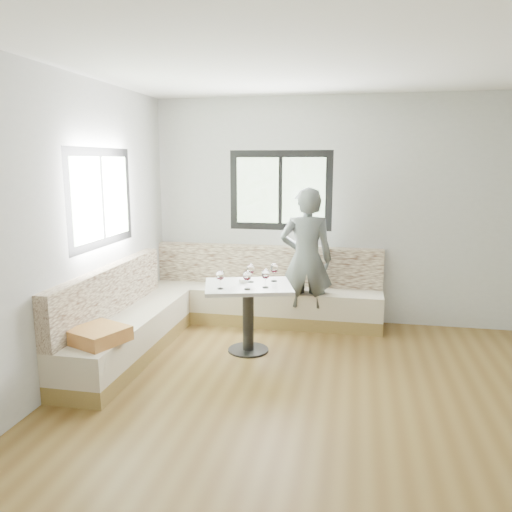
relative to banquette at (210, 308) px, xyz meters
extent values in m
cube|color=brown|center=(1.59, -1.62, -0.33)|extent=(5.00, 5.00, 0.01)
cube|color=white|center=(1.59, -1.62, 2.47)|extent=(5.00, 5.00, 0.01)
cube|color=#B7B7B2|center=(1.59, 0.88, 1.07)|extent=(5.00, 0.01, 2.80)
cube|color=#B7B7B2|center=(1.59, -4.12, 1.07)|extent=(5.00, 0.01, 2.80)
cube|color=#B7B7B2|center=(-0.91, -1.62, 1.07)|extent=(0.01, 5.00, 2.80)
cube|color=black|center=(0.69, 0.87, 1.32)|extent=(1.30, 0.02, 1.00)
cube|color=black|center=(-0.90, -0.72, 1.32)|extent=(0.02, 1.30, 1.00)
cube|color=olive|center=(0.54, 0.61, -0.25)|extent=(2.90, 0.55, 0.16)
cube|color=beige|center=(0.54, 0.61, -0.03)|extent=(2.90, 0.55, 0.29)
cube|color=#F3E7C3|center=(0.54, 0.81, 0.37)|extent=(2.90, 0.14, 0.50)
cube|color=olive|center=(-0.63, -0.79, -0.25)|extent=(0.55, 2.25, 0.16)
cube|color=beige|center=(-0.63, -0.79, -0.03)|extent=(0.55, 2.25, 0.29)
cube|color=#F3E7C3|center=(-0.84, -0.79, 0.37)|extent=(0.14, 2.25, 0.50)
cube|color=#DF864A|center=(-0.55, -1.55, 0.18)|extent=(0.56, 0.56, 0.13)
cylinder|color=black|center=(0.54, -0.38, -0.32)|extent=(0.44, 0.44, 0.02)
cylinder|color=black|center=(0.54, -0.38, 0.02)|extent=(0.12, 0.12, 0.70)
cube|color=silver|center=(0.54, -0.38, 0.38)|extent=(1.05, 0.92, 0.04)
imported|color=#4E5452|center=(1.07, 0.45, 0.53)|extent=(0.67, 0.48, 1.72)
cylinder|color=white|center=(0.47, -0.30, 0.42)|extent=(0.09, 0.09, 0.04)
sphere|color=black|center=(0.49, -0.29, 0.43)|extent=(0.02, 0.02, 0.02)
sphere|color=black|center=(0.46, -0.29, 0.43)|extent=(0.02, 0.02, 0.02)
sphere|color=black|center=(0.47, -0.31, 0.43)|extent=(0.02, 0.02, 0.02)
cylinder|color=white|center=(0.31, -0.62, 0.41)|extent=(0.06, 0.06, 0.01)
cylinder|color=white|center=(0.31, -0.62, 0.45)|extent=(0.01, 0.01, 0.08)
ellipsoid|color=white|center=(0.31, -0.62, 0.55)|extent=(0.09, 0.09, 0.11)
cylinder|color=#3E060F|center=(0.31, -0.62, 0.52)|extent=(0.06, 0.06, 0.02)
cylinder|color=white|center=(0.58, -0.58, 0.41)|extent=(0.06, 0.06, 0.01)
cylinder|color=white|center=(0.58, -0.58, 0.45)|extent=(0.01, 0.01, 0.08)
ellipsoid|color=white|center=(0.58, -0.58, 0.55)|extent=(0.09, 0.09, 0.11)
cylinder|color=#3E060F|center=(0.58, -0.58, 0.52)|extent=(0.06, 0.06, 0.02)
cylinder|color=white|center=(0.75, -0.47, 0.41)|extent=(0.06, 0.06, 0.01)
cylinder|color=white|center=(0.75, -0.47, 0.45)|extent=(0.01, 0.01, 0.08)
ellipsoid|color=white|center=(0.75, -0.47, 0.55)|extent=(0.09, 0.09, 0.11)
cylinder|color=#3E060F|center=(0.75, -0.47, 0.52)|extent=(0.06, 0.06, 0.02)
cylinder|color=white|center=(0.55, -0.27, 0.41)|extent=(0.06, 0.06, 0.01)
cylinder|color=white|center=(0.55, -0.27, 0.45)|extent=(0.01, 0.01, 0.08)
ellipsoid|color=white|center=(0.55, -0.27, 0.55)|extent=(0.09, 0.09, 0.11)
cylinder|color=#3E060F|center=(0.55, -0.27, 0.52)|extent=(0.06, 0.06, 0.02)
cylinder|color=white|center=(0.79, -0.18, 0.41)|extent=(0.06, 0.06, 0.01)
cylinder|color=white|center=(0.79, -0.18, 0.45)|extent=(0.01, 0.01, 0.08)
ellipsoid|color=white|center=(0.79, -0.18, 0.55)|extent=(0.09, 0.09, 0.11)
cylinder|color=#3E060F|center=(0.79, -0.18, 0.52)|extent=(0.06, 0.06, 0.02)
camera|label=1|loc=(1.63, -5.37, 1.69)|focal=35.00mm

